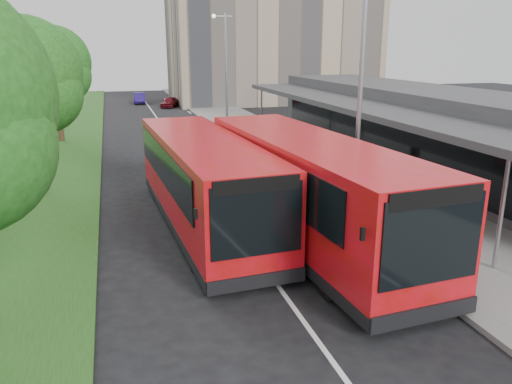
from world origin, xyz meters
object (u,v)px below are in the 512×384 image
car_near (170,102)px  bus_second (204,182)px  tree_far (54,68)px  bollard (251,135)px  car_far (140,98)px  bus_main (308,190)px  litter_bin (321,162)px  lamp_post_near (358,85)px  tree_mid (25,80)px  lamp_post_far (225,65)px

car_near → bus_second: bearing=-71.2°
tree_far → bollard: (11.58, -4.27, -4.09)m
tree_far → car_far: size_ratio=2.10×
bus_main → bollard: size_ratio=12.74×
bus_main → car_far: (-2.58, 42.58, -1.10)m
litter_bin → car_far: car_far is taller
bus_second → car_near: bearing=81.8°
bollard → lamp_post_near: bearing=-91.8°
tree_mid → litter_bin: 13.49m
car_far → tree_mid: bearing=-97.0°
tree_mid → car_far: tree_mid is taller
bus_main → bus_second: (-2.88, 2.21, -0.11)m
tree_far → lamp_post_near: size_ratio=0.91×
lamp_post_far → tree_far: bearing=-175.1°
car_near → car_far: 5.32m
bus_main → car_near: bearing=85.5°
lamp_post_near → lamp_post_far: same height
car_far → bus_main: bearing=-83.0°
bus_main → lamp_post_near: bearing=26.8°
lamp_post_near → bus_main: lamp_post_near is taller
car_far → bus_second: bearing=-86.9°
litter_bin → tree_far: bearing=136.2°
lamp_post_near → car_far: lamp_post_near is taller
bus_main → bus_second: bus_main is taller
car_near → car_far: bearing=144.4°
lamp_post_near → car_far: (-4.81, 41.24, -4.15)m
tree_mid → car_far: 35.01m
lamp_post_far → litter_bin: 14.02m
car_far → lamp_post_near: bearing=-79.8°
bus_main → lamp_post_far: bearing=79.8°
bollard → bus_second: bearing=-111.8°
bollard → car_near: bearing=96.6°
tree_far → lamp_post_far: 11.17m
lamp_post_far → bus_main: (-2.22, -21.34, -3.04)m
litter_bin → tree_mid: bearing=178.5°
tree_far → litter_bin: tree_far is taller
lamp_post_far → bus_main: 21.67m
car_far → lamp_post_far: bearing=-73.7°
lamp_post_far → litter_bin: (1.73, -13.28, -4.14)m
tree_far → bus_main: 22.45m
bus_main → tree_mid: bearing=132.5°
tree_mid → bus_main: tree_mid is taller
lamp_post_far → bollard: lamp_post_far is taller
car_near → car_far: car_far is taller
car_near → car_far: size_ratio=0.90×
tree_far → lamp_post_far: size_ratio=0.91×
tree_mid → litter_bin: bearing=-1.5°
lamp_post_near → litter_bin: lamp_post_near is taller
lamp_post_near → car_near: size_ratio=2.56×
lamp_post_near → litter_bin: 8.08m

